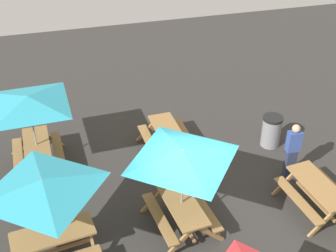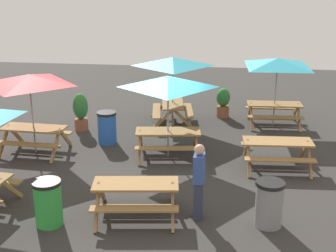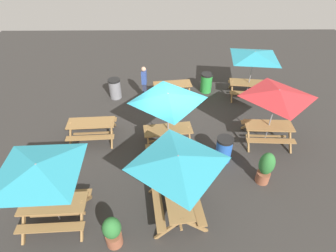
{
  "view_description": "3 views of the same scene",
  "coord_description": "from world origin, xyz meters",
  "views": [
    {
      "loc": [
        7.42,
        -2.66,
        8.37
      ],
      "look_at": [
        -3.25,
        0.13,
        0.9
      ],
      "focal_mm": 50.0,
      "sensor_mm": 36.0,
      "label": 1
    },
    {
      "loc": [
        -1.82,
        11.92,
        5.02
      ],
      "look_at": [
        -0.28,
        -0.31,
        0.9
      ],
      "focal_mm": 50.0,
      "sensor_mm": 36.0,
      "label": 2
    },
    {
      "loc": [
        -0.38,
        -7.93,
        6.85
      ],
      "look_at": [
        -0.28,
        -0.31,
        0.9
      ],
      "focal_mm": 28.0,
      "sensor_mm": 36.0,
      "label": 3
    }
  ],
  "objects": [
    {
      "name": "picnic_table_4",
      "position": [
        -3.49,
        -3.54,
        1.99
      ],
      "size": [
        2.83,
        2.83,
        2.34
      ],
      "rotation": [
        0.0,
        0.0,
        0.05
      ],
      "color": "olive",
      "rests_on": "ground"
    },
    {
      "name": "ground_plane",
      "position": [
        0.0,
        0.0,
        0.0
      ],
      "size": [
        26.69,
        26.69,
        0.0
      ],
      "primitive_type": "plane",
      "color": "#33302D",
      "rests_on": "ground"
    },
    {
      "name": "picnic_table_5",
      "position": [
        -0.02,
        3.13,
        0.56
      ],
      "size": [
        1.96,
        1.72,
        0.81
      ],
      "rotation": [
        0.0,
        0.0,
        0.13
      ],
      "color": "olive",
      "rests_on": "ground"
    },
    {
      "name": "picnic_table_3",
      "position": [
        3.56,
        -0.13,
        1.99
      ],
      "size": [
        2.1,
        2.1,
        2.34
      ],
      "rotation": [
        0.0,
        0.0,
        -0.05
      ],
      "color": "olive",
      "rests_on": "ground"
    },
    {
      "name": "trash_bin_green",
      "position": [
        1.69,
        3.71,
        0.49
      ],
      "size": [
        0.59,
        0.59,
        0.98
      ],
      "color": "green",
      "rests_on": "ground"
    },
    {
      "name": "picnic_table_0",
      "position": [
        -3.25,
        0.13,
        0.56
      ],
      "size": [
        1.87,
        1.62,
        0.81
      ],
      "rotation": [
        0.0,
        0.0,
        0.06
      ],
      "color": "olive",
      "rests_on": "ground"
    },
    {
      "name": "trash_bin_blue",
      "position": [
        1.69,
        -1.16,
        0.49
      ],
      "size": [
        0.59,
        0.59,
        0.98
      ],
      "color": "blue",
      "rests_on": "ground"
    },
    {
      "name": "potted_plant_0",
      "position": [
        -1.76,
        -4.28,
        0.55
      ],
      "size": [
        0.48,
        0.48,
        1.05
      ],
      "color": "#935138",
      "rests_on": "ground"
    },
    {
      "name": "person_standing",
      "position": [
        -1.35,
        3.06,
        0.89
      ],
      "size": [
        0.24,
        0.37,
        1.67
      ],
      "rotation": [
        0.0,
        0.0,
        4.67
      ],
      "color": "#2D334C",
      "rests_on": "ground"
    },
    {
      "name": "picnic_table_6",
      "position": [
        -0.07,
        -3.29,
        1.99
      ],
      "size": [
        2.26,
        2.26,
        2.34
      ],
      "rotation": [
        0.0,
        0.0,
        1.71
      ],
      "color": "olive",
      "rests_on": "ground"
    },
    {
      "name": "trash_bin_gray",
      "position": [
        -2.8,
        3.18,
        0.49
      ],
      "size": [
        0.59,
        0.59,
        0.98
      ],
      "color": "gray",
      "rests_on": "ground"
    },
    {
      "name": "picnic_table_1",
      "position": [
        -0.28,
        -0.31,
        1.99
      ],
      "size": [
        2.24,
        2.24,
        2.34
      ],
      "rotation": [
        0.0,
        0.0,
        0.13
      ],
      "color": "olive",
      "rests_on": "ground"
    },
    {
      "name": "potted_plant_1",
      "position": [
        2.82,
        -2.19,
        0.65
      ],
      "size": [
        0.49,
        0.49,
        1.25
      ],
      "color": "#935138",
      "rests_on": "ground"
    }
  ]
}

